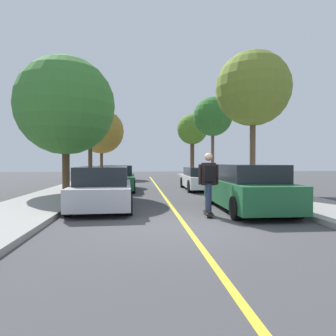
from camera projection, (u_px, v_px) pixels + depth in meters
name	position (u px, v px, depth m)	size (l,w,h in m)	color
ground	(185.00, 225.00, 7.45)	(80.00, 80.00, 0.00)	#424244
center_line	(169.00, 203.00, 11.43)	(0.12, 39.20, 0.01)	gold
parked_car_left_nearest	(103.00, 187.00, 10.22)	(2.05, 4.47, 1.40)	#B7B7BC
parked_car_left_near	(116.00, 178.00, 16.30)	(2.07, 4.54, 1.36)	#1E5B33
parked_car_right_nearest	(247.00, 188.00, 9.72)	(1.96, 4.59, 1.47)	#1E5B33
parked_car_right_near	(201.00, 179.00, 16.83)	(2.01, 4.39, 1.24)	white
street_tree_left_nearest	(65.00, 106.00, 14.29)	(4.63, 4.63, 6.38)	#4C3823
street_tree_left_near	(90.00, 112.00, 21.50)	(2.86, 2.86, 6.41)	#3D2D1E
street_tree_left_far	(101.00, 131.00, 28.06)	(4.13, 4.13, 6.30)	#4C3823
street_tree_right_nearest	(253.00, 89.00, 15.16)	(3.73, 3.73, 6.96)	brown
street_tree_right_near	(213.00, 117.00, 23.40)	(3.02, 3.02, 6.43)	brown
street_tree_right_far	(192.00, 130.00, 32.33)	(3.24, 3.24, 6.51)	#4C3823
skateboard	(208.00, 213.00, 8.72)	(0.30, 0.86, 0.10)	black
skateboarder	(209.00, 179.00, 8.66)	(0.59, 0.71, 1.71)	black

